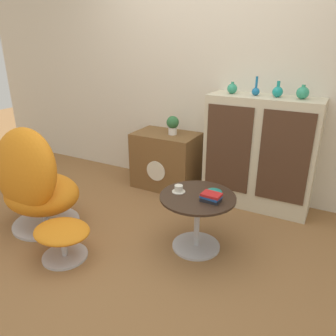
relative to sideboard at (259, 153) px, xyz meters
The scene contains 15 objects.
ground_plane 1.52m from the sideboard, 116.87° to the right, with size 12.00×12.00×0.00m, color olive.
wall_back 1.01m from the sideboard, 160.90° to the left, with size 6.40×0.06×2.60m.
sideboard is the anchor object (origin of this frame).
tv_console 1.05m from the sideboard, behind, with size 0.70×0.46×0.63m.
egg_chair 2.10m from the sideboard, 139.16° to the right, with size 0.72×0.67×0.96m.
ottoman 1.95m from the sideboard, 123.90° to the right, with size 0.45×0.38×0.28m.
coffee_table 1.03m from the sideboard, 102.81° to the right, with size 0.59×0.59×0.47m.
vase_leftmost 0.68m from the sideboard, behind, with size 0.10×0.10×0.11m.
vase_inner_left 0.60m from the sideboard, behind, with size 0.07×0.07×0.17m.
vase_inner_right 0.61m from the sideboard, ahead, with size 0.09×0.09×0.14m.
vase_rightmost 0.68m from the sideboard, ahead, with size 0.11×0.11×0.12m.
potted_plant 0.96m from the sideboard, behind, with size 0.13×0.13×0.20m.
teacup 1.06m from the sideboard, 111.35° to the right, with size 0.11×0.11×0.06m.
book_stack 1.01m from the sideboard, 95.83° to the right, with size 0.15×0.12×0.06m.
bowl 0.90m from the sideboard, 98.13° to the right, with size 0.13×0.13×0.04m.
Camera 1 is at (1.29, -1.82, 1.59)m, focal length 35.00 mm.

